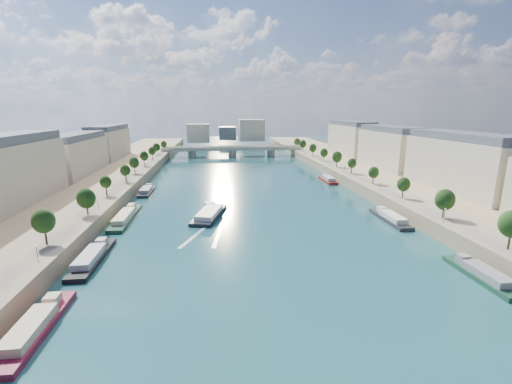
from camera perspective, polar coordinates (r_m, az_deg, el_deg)
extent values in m
plane|color=#0B2A33|center=(148.92, -1.29, -0.94)|extent=(700.00, 700.00, 0.00)
cube|color=#9E8460|center=(158.70, -28.13, -0.73)|extent=(44.00, 520.00, 5.00)
cube|color=#9E8460|center=(170.80, 23.52, 0.67)|extent=(44.00, 520.00, 5.00)
cube|color=gray|center=(153.28, -23.02, 0.32)|extent=(14.00, 520.00, 0.10)
cube|color=gray|center=(163.25, 19.05, 1.43)|extent=(14.00, 520.00, 0.10)
cylinder|color=#382B1E|center=(99.65, -31.02, -6.24)|extent=(0.50, 0.50, 3.82)
ellipsoid|color=black|center=(98.61, -31.27, -4.27)|extent=(4.80, 4.80, 5.52)
cylinder|color=#382B1E|center=(120.87, -26.51, -2.48)|extent=(0.50, 0.50, 3.82)
ellipsoid|color=black|center=(120.01, -26.69, -0.83)|extent=(4.80, 4.80, 5.52)
cylinder|color=#382B1E|center=(142.97, -23.39, 0.16)|extent=(0.50, 0.50, 3.82)
ellipsoid|color=black|center=(142.24, -23.53, 1.56)|extent=(4.80, 4.80, 5.52)
cylinder|color=#382B1E|center=(165.60, -21.12, 2.08)|extent=(0.50, 0.50, 3.82)
ellipsoid|color=black|center=(164.97, -21.22, 3.30)|extent=(4.80, 4.80, 5.52)
cylinder|color=#382B1E|center=(188.56, -19.39, 3.53)|extent=(0.50, 0.50, 3.82)
ellipsoid|color=black|center=(188.01, -19.47, 4.61)|extent=(4.80, 4.80, 5.52)
cylinder|color=#382B1E|center=(211.76, -18.03, 4.67)|extent=(0.50, 0.50, 3.82)
ellipsoid|color=black|center=(211.27, -18.10, 5.63)|extent=(4.80, 4.80, 5.52)
cylinder|color=#382B1E|center=(235.12, -16.94, 5.58)|extent=(0.50, 0.50, 3.82)
ellipsoid|color=black|center=(234.68, -17.00, 6.44)|extent=(4.80, 4.80, 5.52)
cylinder|color=#382B1E|center=(258.59, -16.05, 6.32)|extent=(0.50, 0.50, 3.82)
ellipsoid|color=black|center=(258.19, -16.10, 7.11)|extent=(4.80, 4.80, 5.52)
cylinder|color=#382B1E|center=(282.16, -15.30, 6.94)|extent=(0.50, 0.50, 3.82)
ellipsoid|color=black|center=(281.79, -15.34, 7.66)|extent=(4.80, 4.80, 5.52)
cylinder|color=#382B1E|center=(102.45, 36.17, -6.44)|extent=(0.50, 0.50, 3.82)
ellipsoid|color=black|center=(101.44, 36.45, -4.52)|extent=(4.80, 4.80, 5.52)
cylinder|color=#382B1E|center=(120.03, 28.51, -2.81)|extent=(0.50, 0.50, 3.82)
ellipsoid|color=black|center=(119.16, 28.70, -1.15)|extent=(4.80, 4.80, 5.52)
cylinder|color=#382B1E|center=(139.53, 22.93, -0.11)|extent=(0.50, 0.50, 3.82)
ellipsoid|color=black|center=(138.79, 23.07, 1.33)|extent=(4.80, 4.80, 5.52)
cylinder|color=#382B1E|center=(160.26, 18.76, 1.91)|extent=(0.50, 0.50, 3.82)
ellipsoid|color=black|center=(159.61, 18.86, 3.17)|extent=(4.80, 4.80, 5.52)
cylinder|color=#382B1E|center=(181.79, 15.55, 3.46)|extent=(0.50, 0.50, 3.82)
ellipsoid|color=black|center=(181.23, 15.62, 4.57)|extent=(4.80, 4.80, 5.52)
cylinder|color=#382B1E|center=(203.88, 13.02, 4.66)|extent=(0.50, 0.50, 3.82)
ellipsoid|color=black|center=(203.37, 13.08, 5.66)|extent=(4.80, 4.80, 5.52)
cylinder|color=#382B1E|center=(226.36, 10.99, 5.63)|extent=(0.50, 0.50, 3.82)
ellipsoid|color=black|center=(225.90, 11.03, 6.53)|extent=(4.80, 4.80, 5.52)
cylinder|color=#382B1E|center=(249.12, 9.32, 6.41)|extent=(0.50, 0.50, 3.82)
ellipsoid|color=black|center=(248.70, 9.35, 7.23)|extent=(4.80, 4.80, 5.52)
cylinder|color=#382B1E|center=(272.09, 7.92, 7.05)|extent=(0.50, 0.50, 3.82)
ellipsoid|color=black|center=(271.71, 7.95, 7.81)|extent=(4.80, 4.80, 5.52)
cylinder|color=#382B1E|center=(295.23, 6.74, 7.60)|extent=(0.50, 0.50, 3.82)
ellipsoid|color=black|center=(294.88, 6.76, 8.29)|extent=(4.80, 4.80, 5.52)
cylinder|color=black|center=(88.42, -32.64, -8.77)|extent=(0.14, 0.14, 4.00)
sphere|color=#FFE5B2|center=(87.72, -32.82, -7.50)|extent=(0.36, 0.36, 0.36)
cylinder|color=black|center=(123.68, -24.82, -1.91)|extent=(0.14, 0.14, 4.00)
sphere|color=#FFE5B2|center=(123.18, -24.92, -0.97)|extent=(0.36, 0.36, 0.36)
cylinder|color=black|center=(161.16, -20.59, 1.86)|extent=(0.14, 0.14, 4.00)
sphere|color=#FFE5B2|center=(160.78, -20.66, 2.59)|extent=(0.36, 0.36, 0.36)
cylinder|color=black|center=(199.63, -17.97, 4.19)|extent=(0.14, 0.14, 4.00)
sphere|color=#FFE5B2|center=(199.32, -18.01, 4.78)|extent=(0.36, 0.36, 0.36)
cylinder|color=black|center=(238.59, -16.19, 5.76)|extent=(0.14, 0.14, 4.00)
sphere|color=#FFE5B2|center=(238.34, -16.22, 6.26)|extent=(0.36, 0.36, 0.36)
cylinder|color=black|center=(114.69, 28.91, -3.52)|extent=(0.14, 0.14, 4.00)
sphere|color=#FFE5B2|center=(114.15, 29.03, -2.51)|extent=(0.36, 0.36, 0.36)
cylinder|color=black|center=(147.75, 20.02, 0.90)|extent=(0.14, 0.14, 4.00)
sphere|color=#FFE5B2|center=(147.33, 20.08, 1.70)|extent=(0.36, 0.36, 0.36)
cylinder|color=black|center=(183.60, 14.48, 3.65)|extent=(0.14, 0.14, 4.00)
sphere|color=#FFE5B2|center=(183.26, 14.52, 4.29)|extent=(0.36, 0.36, 0.36)
cylinder|color=black|center=(220.87, 10.76, 5.47)|extent=(0.14, 0.14, 4.00)
sphere|color=#FFE5B2|center=(220.59, 10.78, 6.00)|extent=(0.36, 0.36, 0.36)
cylinder|color=black|center=(258.96, 8.11, 6.74)|extent=(0.14, 0.14, 4.00)
sphere|color=#FFE5B2|center=(258.73, 8.13, 7.20)|extent=(0.36, 0.36, 0.36)
cube|color=#C4B797|center=(146.84, -35.74, 2.25)|extent=(16.00, 52.00, 20.00)
cube|color=#474C54|center=(145.52, -36.38, 6.73)|extent=(14.72, 50.44, 3.20)
cube|color=#C4B797|center=(198.99, -27.88, 5.58)|extent=(16.00, 52.00, 20.00)
cube|color=#474C54|center=(198.01, -28.26, 8.89)|extent=(14.72, 50.44, 3.20)
cube|color=#C4B797|center=(253.69, -23.31, 7.45)|extent=(16.00, 52.00, 20.00)
cube|color=#474C54|center=(252.92, -23.56, 10.06)|extent=(14.72, 50.44, 3.20)
cube|color=#C4B797|center=(162.07, 30.91, 3.73)|extent=(16.00, 52.00, 20.00)
cube|color=#474C54|center=(160.87, 31.42, 7.79)|extent=(14.72, 50.44, 3.20)
cube|color=#C4B797|center=(210.48, 21.37, 6.58)|extent=(16.00, 52.00, 20.00)
cube|color=#474C54|center=(209.56, 21.64, 9.72)|extent=(14.72, 50.44, 3.20)
cube|color=#C4B797|center=(262.80, 15.45, 8.24)|extent=(16.00, 52.00, 20.00)
cube|color=#474C54|center=(262.06, 15.61, 10.77)|extent=(14.72, 50.44, 3.20)
cube|color=#C4B797|center=(354.61, -9.57, 9.65)|extent=(22.00, 18.00, 18.00)
cube|color=#C4B797|center=(366.16, -0.75, 10.27)|extent=(26.00, 20.00, 22.00)
cube|color=#474C54|center=(379.57, -4.80, 9.74)|extent=(18.00, 16.00, 14.00)
cube|color=#C1B79E|center=(280.49, -4.00, 7.20)|extent=(112.00, 11.00, 2.20)
cube|color=#C1B79E|center=(275.36, -3.95, 7.39)|extent=(112.00, 0.80, 0.90)
cube|color=#C1B79E|center=(285.29, -4.06, 7.61)|extent=(112.00, 0.80, 0.90)
cylinder|color=#C1B79E|center=(281.17, -10.55, 6.26)|extent=(6.40, 6.40, 5.00)
cylinder|color=#C1B79E|center=(280.92, -3.99, 6.45)|extent=(6.40, 6.40, 5.00)
cylinder|color=#C1B79E|center=(284.30, 2.51, 6.55)|extent=(6.40, 6.40, 5.00)
cube|color=#C1B79E|center=(283.17, -14.61, 6.10)|extent=(6.00, 12.00, 5.00)
cube|color=#C1B79E|center=(288.20, 6.46, 6.58)|extent=(6.00, 12.00, 5.00)
cube|color=black|center=(124.66, -7.75, -3.84)|extent=(13.54, 26.40, 1.81)
cube|color=white|center=(122.21, -7.78, -3.35)|extent=(10.00, 17.48, 1.63)
cube|color=white|center=(131.45, -7.73, -2.09)|extent=(4.29, 3.88, 1.80)
cube|color=silver|center=(108.77, -9.55, -6.70)|extent=(10.81, 24.57, 0.04)
cube|color=silver|center=(108.62, -6.15, -6.61)|extent=(4.77, 25.92, 0.04)
cube|color=maroon|center=(74.22, -32.83, -18.79)|extent=(5.00, 22.95, 1.80)
cube|color=#C1B191|center=(72.00, -33.66, -18.37)|extent=(4.10, 12.62, 1.60)
cube|color=#C1B191|center=(78.71, -30.81, -15.13)|extent=(2.50, 2.75, 1.80)
cube|color=black|center=(97.92, -25.53, -10.08)|extent=(5.00, 24.59, 1.80)
cube|color=#B1B4BE|center=(95.58, -26.00, -9.60)|extent=(4.10, 13.53, 1.60)
cube|color=#B1B4BE|center=(103.75, -24.36, -7.56)|extent=(2.50, 2.95, 1.80)
cube|color=#1A432E|center=(128.27, -20.86, -4.13)|extent=(5.00, 30.00, 1.80)
cube|color=beige|center=(125.57, -21.18, -3.72)|extent=(4.10, 16.50, 1.60)
cube|color=beige|center=(136.16, -20.04, -2.27)|extent=(2.50, 3.60, 1.80)
cube|color=#27282A|center=(164.92, -17.72, -0.05)|extent=(5.00, 20.19, 1.80)
cube|color=gray|center=(163.00, -17.86, 0.40)|extent=(4.10, 11.10, 1.60)
cube|color=gray|center=(170.34, -17.39, 1.02)|extent=(2.50, 2.42, 1.80)
cube|color=#1A422E|center=(95.11, 33.39, -11.75)|extent=(5.00, 20.51, 1.80)
cube|color=gray|center=(93.35, 34.18, -11.18)|extent=(4.10, 11.28, 1.60)
cube|color=gray|center=(98.72, 31.25, -9.44)|extent=(2.50, 2.46, 1.80)
cube|color=#28282B|center=(127.10, 21.42, -4.34)|extent=(5.00, 22.27, 1.80)
cube|color=silver|center=(125.13, 21.87, -3.84)|extent=(4.10, 12.25, 1.60)
cube|color=silver|center=(132.24, 20.14, -2.73)|extent=(2.50, 2.67, 1.80)
cube|color=maroon|center=(186.30, 11.89, 1.83)|extent=(5.00, 18.70, 1.80)
cube|color=#A3A6AE|center=(184.58, 12.06, 2.25)|extent=(4.10, 10.29, 1.60)
cube|color=#A3A6AE|center=(191.17, 11.38, 2.70)|extent=(2.50, 2.24, 1.80)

